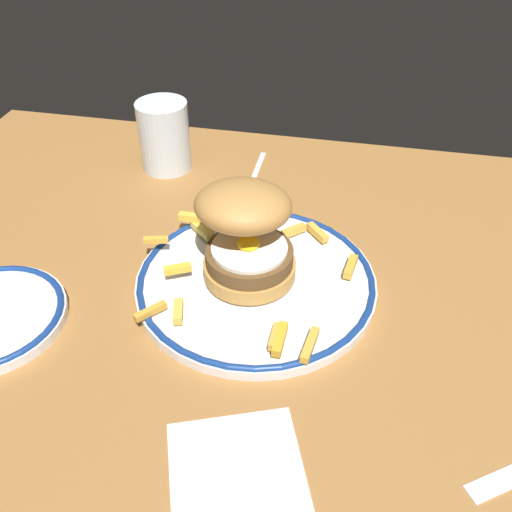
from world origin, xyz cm
name	(u,v)px	position (x,y,z in cm)	size (l,w,h in cm)	color
ground_plane	(287,327)	(0.00, 0.00, -2.00)	(118.81, 85.12, 4.00)	olive
dinner_plate	(256,281)	(-4.51, 3.95, 0.84)	(28.26, 28.26, 1.60)	silver
burger	(246,229)	(-5.94, 5.21, 7.25)	(12.48, 13.52, 11.50)	#B6823C
fries_pile	(247,268)	(-5.72, 4.38, 2.22)	(25.88, 23.00, 2.10)	gold
water_glass	(165,141)	(-23.93, 28.59, 4.50)	(7.74, 7.74, 10.57)	silver
spoon	(251,183)	(-9.84, 25.77, 0.36)	(2.62, 13.31, 0.90)	silver
napkin	(237,475)	(-1.14, -19.93, 0.20)	(11.45, 11.91, 0.40)	white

